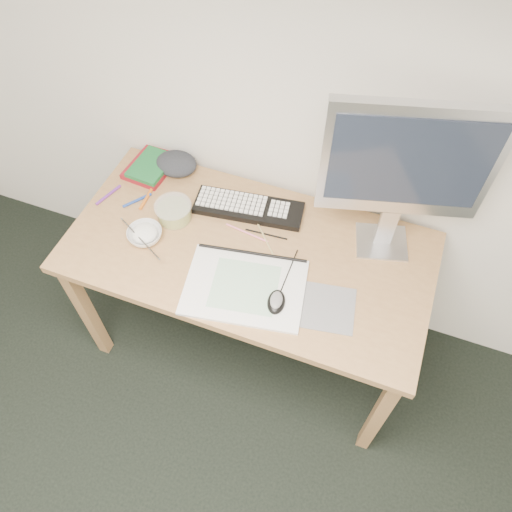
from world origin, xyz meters
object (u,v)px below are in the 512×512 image
(desk, at_px, (248,262))
(rice_bowl, at_px, (145,235))
(sketchpad, at_px, (245,287))
(monitor, at_px, (407,166))
(keyboard, at_px, (249,208))

(desk, relative_size, rice_bowl, 10.37)
(sketchpad, bearing_deg, rice_bowl, 160.15)
(desk, bearing_deg, sketchpad, -72.97)
(sketchpad, bearing_deg, desk, 97.17)
(monitor, distance_m, rice_bowl, 0.99)
(desk, height_order, keyboard, keyboard)
(monitor, bearing_deg, rice_bowl, -175.82)
(desk, distance_m, keyboard, 0.22)
(sketchpad, xyz_separation_m, monitor, (0.42, 0.38, 0.40))
(sketchpad, height_order, rice_bowl, rice_bowl)
(rice_bowl, bearing_deg, keyboard, 40.51)
(desk, distance_m, sketchpad, 0.19)
(desk, height_order, sketchpad, sketchpad)
(sketchpad, xyz_separation_m, rice_bowl, (-0.44, 0.08, 0.01))
(monitor, bearing_deg, sketchpad, -152.92)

